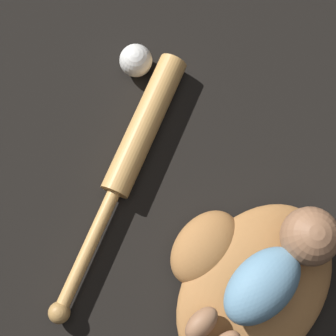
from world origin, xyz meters
The scene contains 5 objects.
ground_plane centered at (0.00, 0.00, 0.00)m, with size 6.00×6.00×0.00m, color black.
baseball_glove centered at (-0.03, -0.03, 0.04)m, with size 0.38×0.32×0.09m.
baby_figure centered at (0.02, -0.05, 0.13)m, with size 0.35×0.14×0.11m.
baseball_bat centered at (0.04, 0.33, 0.03)m, with size 0.60×0.22×0.06m.
baseball centered at (0.20, 0.45, 0.04)m, with size 0.07×0.07×0.07m.
Camera 1 is at (-0.17, 0.06, 1.18)m, focal length 60.00 mm.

